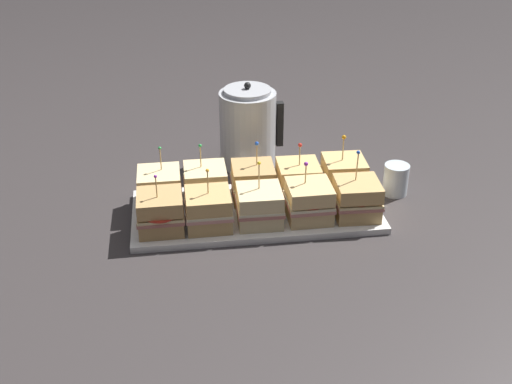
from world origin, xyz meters
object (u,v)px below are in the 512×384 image
object	(u,v)px
sandwich_front_right	(309,202)
sandwich_back_center	(254,182)
serving_platter	(256,212)
sandwich_back_far_right	(344,175)
sandwich_front_left	(208,209)
sandwich_back_right	(298,179)
sandwich_back_left	(206,184)
sandwich_front_center	(259,206)
kettle_steel	(248,128)
sandwich_back_far_left	(160,188)
drinking_glass	(396,179)
sandwich_front_far_right	(357,199)
sandwich_front_far_left	(160,212)

from	to	relation	value
sandwich_front_right	sandwich_back_center	xyz separation A→B (m)	(-0.13, 0.12, 0.00)
serving_platter	sandwich_back_far_right	distance (m)	0.27
sandwich_front_left	sandwich_back_right	distance (m)	0.28
sandwich_back_left	sandwich_front_center	bearing A→B (deg)	-45.74
sandwich_front_center	kettle_steel	size ratio (longest dim) A/B	0.64
sandwich_back_far_left	drinking_glass	bearing A→B (deg)	0.30
serving_platter	sandwich_back_left	xyz separation A→B (m)	(-0.13, 0.07, 0.06)
sandwich_front_far_right	sandwich_back_right	size ratio (longest dim) A/B	1.15
kettle_steel	drinking_glass	bearing A→B (deg)	-31.94
serving_platter	sandwich_back_left	world-z (taller)	sandwich_back_left
sandwich_front_right	sandwich_back_right	distance (m)	0.12
sandwich_back_far_left	sandwich_back_left	xyz separation A→B (m)	(0.12, 0.01, 0.00)
sandwich_back_far_left	sandwich_back_right	distance (m)	0.37
sandwich_front_right	sandwich_back_far_left	size ratio (longest dim) A/B	0.96
kettle_steel	sandwich_back_far_left	bearing A→B (deg)	-137.57
serving_platter	sandwich_front_far_left	size ratio (longest dim) A/B	4.13
serving_platter	sandwich_back_right	xyz separation A→B (m)	(0.12, 0.06, 0.06)
sandwich_back_center	sandwich_front_left	bearing A→B (deg)	-136.44
sandwich_front_far_right	sandwich_back_right	xyz separation A→B (m)	(-0.13, 0.13, -0.00)
sandwich_back_center	drinking_glass	world-z (taller)	sandwich_back_center
sandwich_back_left	kettle_steel	bearing A→B (deg)	58.68
sandwich_back_center	sandwich_back_left	bearing A→B (deg)	177.34
sandwich_back_far_left	drinking_glass	world-z (taller)	sandwich_back_far_left
sandwich_back_center	drinking_glass	size ratio (longest dim) A/B	1.87
sandwich_front_far_right	drinking_glass	size ratio (longest dim) A/B	2.05
sandwich_front_left	sandwich_back_far_right	distance (m)	0.40
sandwich_front_right	sandwich_back_center	distance (m)	0.17
sandwich_front_center	sandwich_back_far_right	distance (m)	0.28
sandwich_back_right	kettle_steel	xyz separation A→B (m)	(-0.11, 0.24, 0.05)
sandwich_back_left	drinking_glass	bearing A→B (deg)	-0.30
sandwich_back_far_right	drinking_glass	bearing A→B (deg)	-0.88
sandwich_front_left	sandwich_back_right	size ratio (longest dim) A/B	1.03
sandwich_front_left	sandwich_front_right	size ratio (longest dim) A/B	1.03
sandwich_front_left	sandwich_back_center	world-z (taller)	sandwich_back_center
sandwich_back_far_right	sandwich_back_left	bearing A→B (deg)	179.93
sandwich_back_center	sandwich_back_far_right	world-z (taller)	sandwich_back_far_right
sandwich_back_left	sandwich_back_center	world-z (taller)	sandwich_back_center
serving_platter	sandwich_back_far_right	size ratio (longest dim) A/B	3.82
sandwich_back_far_right	sandwich_back_right	bearing A→B (deg)	-178.76
drinking_glass	sandwich_back_center	bearing A→B (deg)	-179.54
sandwich_front_center	sandwich_front_far_right	bearing A→B (deg)	-0.06
sandwich_front_far_left	sandwich_back_center	xyz separation A→B (m)	(0.25, 0.12, -0.00)
sandwich_front_far_left	sandwich_back_far_right	size ratio (longest dim) A/B	0.92
sandwich_back_far_right	drinking_glass	distance (m)	0.15
sandwich_front_center	sandwich_back_left	world-z (taller)	sandwich_front_center
serving_platter	sandwich_back_right	world-z (taller)	sandwich_back_right
sandwich_front_left	sandwich_back_far_right	bearing A→B (deg)	18.85
sandwich_back_right	sandwich_back_far_right	xyz separation A→B (m)	(0.13, 0.00, 0.00)
sandwich_back_right	serving_platter	bearing A→B (deg)	-153.22
sandwich_front_far_right	sandwich_back_center	world-z (taller)	sandwich_front_far_right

